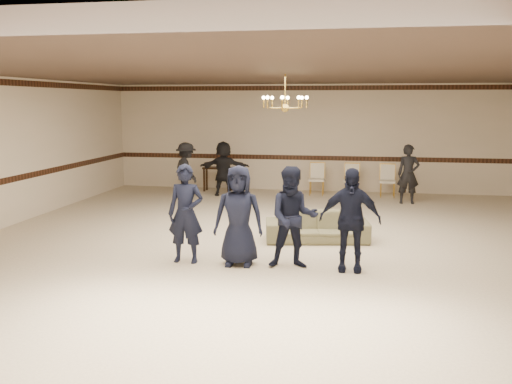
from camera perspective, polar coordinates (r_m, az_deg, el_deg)
room at (r=10.13m, az=2.19°, el=3.06°), size 12.01×14.01×3.21m
chair_rail at (r=17.10m, az=5.46°, el=3.47°), size 12.00×0.02×0.14m
crown_molding at (r=17.02m, az=5.56°, el=10.45°), size 12.00×0.02×0.14m
chandelier at (r=11.07m, az=2.97°, el=10.18°), size 0.94×0.94×0.89m
boy_a at (r=9.44m, az=-7.13°, el=-2.20°), size 0.61×0.40×1.65m
boy_b at (r=9.21m, az=-1.77°, el=-2.41°), size 0.84×0.58×1.65m
boy_c at (r=9.07m, az=3.80°, el=-2.60°), size 0.89×0.74×1.65m
boy_d at (r=9.02m, az=9.50°, el=-2.78°), size 0.97×0.41×1.65m
settee at (r=10.95m, az=6.20°, el=-3.50°), size 2.07×1.09×0.57m
adult_left at (r=15.72m, az=-7.08°, el=2.15°), size 1.11×1.14×1.57m
adult_mid at (r=16.15m, az=-3.29°, el=2.39°), size 1.47×0.51×1.57m
adult_right at (r=15.37m, az=15.18°, el=1.75°), size 0.59×0.40×1.57m
banquet_chair_left at (r=16.36m, az=6.18°, el=1.29°), size 0.46×0.46×0.91m
banquet_chair_mid at (r=16.32m, az=9.69°, el=1.19°), size 0.48×0.48×0.91m
banquet_chair_right at (r=16.34m, az=13.19°, el=1.09°), size 0.48×0.48×0.91m
console_table at (r=17.04m, az=-3.89°, el=1.31°), size 0.88×0.40×0.73m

